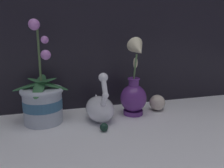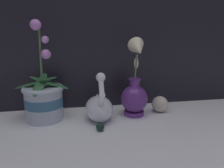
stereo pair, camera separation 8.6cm
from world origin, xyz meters
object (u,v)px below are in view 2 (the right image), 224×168
(glass_sphere, at_px, (160,104))
(blue_vase, at_px, (135,91))
(swan_figurine, at_px, (99,107))
(orchid_potted_plant, at_px, (44,98))

(glass_sphere, bearing_deg, blue_vase, -170.02)
(swan_figurine, xyz_separation_m, blue_vase, (0.15, 0.02, 0.05))
(orchid_potted_plant, xyz_separation_m, glass_sphere, (0.48, 0.00, -0.05))
(swan_figurine, height_order, blue_vase, blue_vase)
(swan_figurine, relative_size, blue_vase, 0.62)
(blue_vase, height_order, glass_sphere, blue_vase)
(blue_vase, distance_m, glass_sphere, 0.14)
(swan_figurine, relative_size, glass_sphere, 2.85)
(orchid_potted_plant, height_order, swan_figurine, orchid_potted_plant)
(swan_figurine, bearing_deg, glass_sphere, 7.98)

